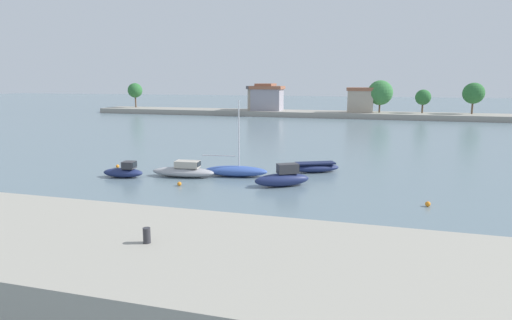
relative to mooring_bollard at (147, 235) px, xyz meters
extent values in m
plane|color=slate|center=(-5.47, 6.32, -3.03)|extent=(400.00, 400.00, 0.00)
cube|color=#9E998C|center=(-5.47, 0.15, -1.65)|extent=(60.21, 7.67, 2.77)
cylinder|color=#2D2D33|center=(0.00, 0.00, 0.00)|extent=(0.26, 0.26, 0.53)
ellipsoid|color=navy|center=(-13.40, 19.11, -2.64)|extent=(3.63, 1.76, 0.78)
cube|color=#333338|center=(-12.82, 19.18, -1.95)|extent=(1.10, 1.09, 0.61)
cube|color=black|center=(-12.33, 19.24, -1.89)|extent=(0.19, 0.88, 0.42)
ellipsoid|color=#9E9EA3|center=(-8.54, 20.71, -2.62)|extent=(5.64, 2.16, 0.82)
cube|color=#BCB2A3|center=(-8.14, 20.74, -1.92)|extent=(2.13, 1.22, 0.57)
cube|color=black|center=(-7.12, 20.82, -1.87)|extent=(0.16, 0.95, 0.40)
ellipsoid|color=#3856A8|center=(-4.24, 22.11, -2.58)|extent=(5.66, 2.33, 0.90)
cylinder|color=silver|center=(-3.94, 22.15, 0.68)|extent=(0.10, 0.10, 5.63)
cylinder|color=#B7B7BC|center=(-5.69, 21.92, -1.26)|extent=(2.92, 0.47, 0.08)
ellipsoid|color=navy|center=(0.37, 19.73, -2.52)|extent=(4.48, 3.39, 1.03)
cube|color=#333338|center=(0.76, 19.96, -1.64)|extent=(1.82, 1.55, 0.74)
cube|color=black|center=(1.46, 20.37, -1.56)|extent=(0.45, 0.69, 0.52)
ellipsoid|color=navy|center=(2.14, 25.65, -2.65)|extent=(4.54, 3.08, 0.77)
cube|color=#161E41|center=(2.14, 25.65, -2.20)|extent=(3.65, 2.51, 0.13)
sphere|color=orange|center=(-16.14, 22.43, -2.87)|extent=(0.32, 0.32, 0.32)
sphere|color=white|center=(5.71, 9.61, -2.86)|extent=(0.35, 0.35, 0.35)
sphere|color=orange|center=(10.80, 16.99, -2.86)|extent=(0.35, 0.35, 0.35)
sphere|color=orange|center=(-7.41, 17.62, -2.87)|extent=(0.33, 0.33, 0.33)
cube|color=gray|center=(-5.47, 84.89, -2.45)|extent=(108.08, 8.58, 1.16)
cube|color=#B2A38E|center=(-18.78, 86.08, 0.58)|extent=(5.99, 5.73, 4.91)
cube|color=#565156|center=(-18.78, 86.08, 3.39)|extent=(6.59, 6.30, 0.70)
cube|color=#B2A38E|center=(-18.06, 85.44, 0.85)|extent=(3.61, 4.74, 5.45)
cube|color=#995B42|center=(-18.06, 85.44, 3.93)|extent=(3.98, 5.21, 0.70)
cube|color=#99939E|center=(-17.52, 84.83, 0.56)|extent=(6.76, 4.69, 4.88)
cube|color=#995B42|center=(-17.52, 84.83, 3.35)|extent=(7.43, 5.16, 0.70)
cube|color=#B2A38E|center=(3.51, 84.78, 0.46)|extent=(5.40, 3.03, 4.66)
cube|color=#995B42|center=(3.51, 84.78, 3.14)|extent=(5.94, 3.34, 0.70)
cylinder|color=brown|center=(26.15, 86.32, -0.60)|extent=(0.36, 0.36, 2.54)
sphere|color=#2D6B33|center=(26.15, 86.32, 2.40)|extent=(4.34, 4.34, 4.34)
cylinder|color=brown|center=(7.58, 85.10, -0.80)|extent=(0.36, 0.36, 2.14)
sphere|color=#387A3D|center=(7.58, 85.10, 2.39)|extent=(5.31, 5.31, 5.31)
cylinder|color=brown|center=(-52.83, 86.29, -0.44)|extent=(0.36, 0.36, 2.86)
sphere|color=#2D6B33|center=(-52.83, 86.29, 2.46)|extent=(3.68, 3.68, 3.68)
cylinder|color=brown|center=(16.42, 86.22, -0.85)|extent=(0.36, 0.36, 2.04)
sphere|color=#2D6B33|center=(16.42, 86.22, 1.48)|extent=(3.27, 3.27, 3.27)
camera|label=1|loc=(7.34, -12.30, 5.20)|focal=30.15mm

